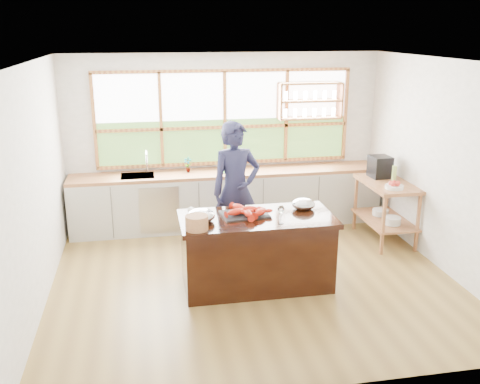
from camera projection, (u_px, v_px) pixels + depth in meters
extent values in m
plane|color=olive|center=(253.00, 278.00, 6.83)|extent=(5.00, 5.00, 0.00)
cube|color=white|center=(225.00, 139.00, 8.55)|extent=(5.00, 0.02, 2.70)
cube|color=white|center=(311.00, 249.00, 4.32)|extent=(5.00, 0.02, 2.70)
cube|color=white|center=(36.00, 187.00, 6.00)|extent=(0.02, 4.50, 2.70)
cube|color=white|center=(444.00, 167.00, 6.87)|extent=(0.02, 4.50, 2.70)
cube|color=silver|center=(255.00, 61.00, 6.03)|extent=(5.00, 4.50, 0.02)
cube|color=#C28840|center=(225.00, 118.00, 8.42)|extent=(4.05, 0.06, 1.50)
cube|color=white|center=(224.00, 95.00, 8.33)|extent=(3.98, 0.01, 0.75)
cube|color=#32581F|center=(225.00, 141.00, 8.55)|extent=(3.98, 0.01, 0.70)
cube|color=#C28840|center=(310.00, 83.00, 8.39)|extent=(1.00, 0.28, 0.03)
cube|color=#C28840|center=(310.00, 101.00, 8.47)|extent=(1.00, 0.28, 0.03)
cube|color=#C28840|center=(309.00, 118.00, 8.55)|extent=(1.00, 0.28, 0.03)
cube|color=#C28840|center=(279.00, 101.00, 8.39)|extent=(0.03, 0.28, 0.55)
cube|color=#C28840|center=(340.00, 100.00, 8.56)|extent=(0.03, 0.28, 0.55)
cube|color=#B4B2AA|center=(228.00, 200.00, 8.53)|extent=(4.90, 0.62, 0.85)
cube|color=#B0B2B7|center=(160.00, 210.00, 8.04)|extent=(0.60, 0.01, 0.72)
cube|color=#A9653E|center=(228.00, 173.00, 8.40)|extent=(4.90, 0.62, 0.05)
cube|color=#B0B2B7|center=(138.00, 181.00, 8.17)|extent=(0.50, 0.42, 0.16)
cube|color=#A9653E|center=(418.00, 222.00, 7.50)|extent=(0.04, 0.04, 0.90)
cube|color=#A9653E|center=(387.00, 200.00, 8.44)|extent=(0.04, 0.04, 0.90)
cube|color=#A9653E|center=(383.00, 224.00, 7.41)|extent=(0.04, 0.04, 0.90)
cube|color=#A9653E|center=(355.00, 202.00, 8.35)|extent=(0.04, 0.04, 0.90)
cube|color=#A9653E|center=(384.00, 220.00, 7.96)|extent=(0.62, 1.10, 0.03)
cube|color=#A9653E|center=(387.00, 184.00, 7.80)|extent=(0.62, 1.10, 0.05)
cylinder|color=silver|center=(392.00, 221.00, 7.71)|extent=(0.24, 0.24, 0.11)
cylinder|color=silver|center=(380.00, 213.00, 8.09)|extent=(0.24, 0.24, 0.09)
cube|color=black|center=(256.00, 254.00, 6.52)|extent=(1.77, 0.82, 0.84)
cube|color=black|center=(257.00, 219.00, 6.39)|extent=(1.85, 0.90, 0.06)
imported|color=#1D1F3D|center=(236.00, 191.00, 7.24)|extent=(0.76, 0.57, 1.89)
imported|color=slate|center=(188.00, 165.00, 8.30)|extent=(0.15, 0.12, 0.24)
cube|color=#50C240|center=(231.00, 171.00, 8.39)|extent=(0.44, 0.35, 0.01)
cube|color=black|center=(380.00, 167.00, 8.01)|extent=(0.30, 0.32, 0.32)
cylinder|color=#8CAD4F|center=(394.00, 175.00, 7.68)|extent=(0.08, 0.08, 0.27)
cylinder|color=silver|center=(394.00, 187.00, 7.48)|extent=(0.26, 0.26, 0.05)
sphere|color=red|center=(398.00, 183.00, 7.47)|extent=(0.07, 0.07, 0.07)
sphere|color=red|center=(394.00, 183.00, 7.51)|extent=(0.07, 0.07, 0.07)
sphere|color=red|center=(391.00, 183.00, 7.48)|extent=(0.07, 0.07, 0.07)
sphere|color=red|center=(393.00, 184.00, 7.43)|extent=(0.07, 0.07, 0.07)
sphere|color=red|center=(397.00, 184.00, 7.42)|extent=(0.07, 0.07, 0.07)
cube|color=black|center=(244.00, 214.00, 6.43)|extent=(0.59, 0.46, 0.02)
ellipsoid|color=red|center=(235.00, 212.00, 6.35)|extent=(0.23, 0.15, 0.08)
ellipsoid|color=red|center=(251.00, 209.00, 6.45)|extent=(0.23, 0.14, 0.08)
ellipsoid|color=red|center=(261.00, 212.00, 6.36)|extent=(0.21, 0.21, 0.08)
ellipsoid|color=red|center=(239.00, 207.00, 6.52)|extent=(0.18, 0.23, 0.08)
ellipsoid|color=red|center=(248.00, 214.00, 6.29)|extent=(0.11, 0.22, 0.08)
ellipsoid|color=#B0B2B7|center=(201.00, 216.00, 6.21)|extent=(0.33, 0.33, 0.16)
ellipsoid|color=#B0B2B7|center=(303.00, 204.00, 6.64)|extent=(0.29, 0.29, 0.14)
cylinder|color=white|center=(281.00, 223.00, 6.16)|extent=(0.06, 0.06, 0.01)
cylinder|color=white|center=(281.00, 218.00, 6.14)|extent=(0.01, 0.01, 0.13)
ellipsoid|color=white|center=(281.00, 209.00, 6.11)|extent=(0.08, 0.08, 0.10)
cylinder|color=#B0794B|center=(197.00, 223.00, 5.95)|extent=(0.26, 0.26, 0.17)
cylinder|color=white|center=(196.00, 213.00, 6.37)|extent=(0.18, 0.31, 0.08)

